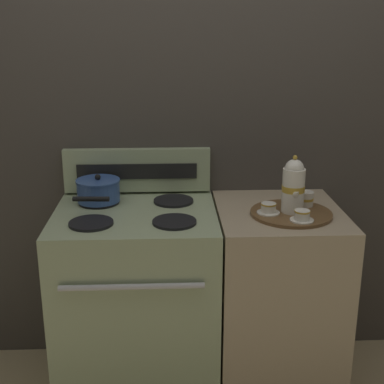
{
  "coord_description": "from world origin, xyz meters",
  "views": [
    {
      "loc": [
        -0.14,
        -2.25,
        1.7
      ],
      "look_at": [
        -0.03,
        0.04,
        0.98
      ],
      "focal_mm": 50.0,
      "sensor_mm": 36.0,
      "label": 1
    }
  ],
  "objects_px": {
    "teacup_right": "(302,216)",
    "creamer_jug": "(306,199)",
    "serving_tray": "(291,213)",
    "teacup_left": "(268,208)",
    "stove": "(138,302)",
    "teapot": "(294,186)",
    "saucepan": "(98,190)"
  },
  "relations": [
    {
      "from": "serving_tray",
      "to": "teapot",
      "type": "distance_m",
      "value": 0.13
    },
    {
      "from": "teacup_right",
      "to": "teapot",
      "type": "bearing_deg",
      "value": 97.94
    },
    {
      "from": "serving_tray",
      "to": "creamer_jug",
      "type": "relative_size",
      "value": 5.02
    },
    {
      "from": "teacup_right",
      "to": "creamer_jug",
      "type": "distance_m",
      "value": 0.2
    },
    {
      "from": "stove",
      "to": "creamer_jug",
      "type": "bearing_deg",
      "value": 1.35
    },
    {
      "from": "stove",
      "to": "teacup_left",
      "type": "distance_m",
      "value": 0.76
    },
    {
      "from": "teacup_right",
      "to": "stove",
      "type": "bearing_deg",
      "value": 166.22
    },
    {
      "from": "saucepan",
      "to": "creamer_jug",
      "type": "bearing_deg",
      "value": -7.14
    },
    {
      "from": "serving_tray",
      "to": "teapot",
      "type": "xyz_separation_m",
      "value": [
        0.0,
        0.0,
        0.13
      ]
    },
    {
      "from": "teacup_left",
      "to": "teacup_right",
      "type": "bearing_deg",
      "value": -38.77
    },
    {
      "from": "teacup_right",
      "to": "creamer_jug",
      "type": "height_order",
      "value": "creamer_jug"
    },
    {
      "from": "saucepan",
      "to": "teacup_right",
      "type": "distance_m",
      "value": 0.94
    },
    {
      "from": "saucepan",
      "to": "teacup_left",
      "type": "height_order",
      "value": "saucepan"
    },
    {
      "from": "teacup_left",
      "to": "creamer_jug",
      "type": "bearing_deg",
      "value": 26.49
    },
    {
      "from": "stove",
      "to": "saucepan",
      "type": "relative_size",
      "value": 3.08
    },
    {
      "from": "saucepan",
      "to": "serving_tray",
      "type": "relative_size",
      "value": 0.82
    },
    {
      "from": "serving_tray",
      "to": "teacup_left",
      "type": "height_order",
      "value": "teacup_left"
    },
    {
      "from": "serving_tray",
      "to": "teacup_right",
      "type": "relative_size",
      "value": 3.58
    },
    {
      "from": "teacup_left",
      "to": "teacup_right",
      "type": "height_order",
      "value": "same"
    },
    {
      "from": "saucepan",
      "to": "teacup_left",
      "type": "relative_size",
      "value": 2.95
    },
    {
      "from": "teacup_left",
      "to": "creamer_jug",
      "type": "height_order",
      "value": "creamer_jug"
    },
    {
      "from": "teapot",
      "to": "creamer_jug",
      "type": "relative_size",
      "value": 3.57
    },
    {
      "from": "teacup_right",
      "to": "saucepan",
      "type": "bearing_deg",
      "value": 160.63
    },
    {
      "from": "stove",
      "to": "serving_tray",
      "type": "relative_size",
      "value": 2.53
    },
    {
      "from": "serving_tray",
      "to": "teacup_left",
      "type": "distance_m",
      "value": 0.11
    },
    {
      "from": "saucepan",
      "to": "stove",
      "type": "bearing_deg",
      "value": -38.06
    },
    {
      "from": "serving_tray",
      "to": "creamer_jug",
      "type": "height_order",
      "value": "creamer_jug"
    },
    {
      "from": "saucepan",
      "to": "teapot",
      "type": "xyz_separation_m",
      "value": [
        0.87,
        -0.2,
        0.07
      ]
    },
    {
      "from": "stove",
      "to": "teapot",
      "type": "bearing_deg",
      "value": -5.05
    },
    {
      "from": "saucepan",
      "to": "creamer_jug",
      "type": "height_order",
      "value": "saucepan"
    },
    {
      "from": "stove",
      "to": "teacup_left",
      "type": "bearing_deg",
      "value": -7.28
    },
    {
      "from": "stove",
      "to": "teapot",
      "type": "height_order",
      "value": "teapot"
    }
  ]
}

